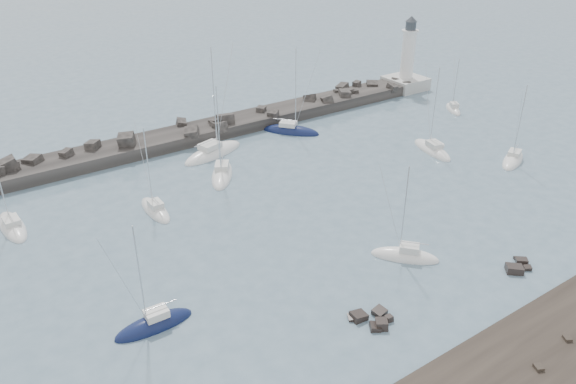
# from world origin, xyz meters

# --- Properties ---
(ground) EXTENTS (400.00, 400.00, 0.00)m
(ground) POSITION_xyz_m (0.00, 0.00, 0.00)
(ground) COLOR slate
(ground) RESTS_ON ground
(rock_cluster_near) EXTENTS (3.66, 3.73, 1.59)m
(rock_cluster_near) POSITION_xyz_m (-4.38, -9.26, 0.06)
(rock_cluster_near) COLOR black
(rock_cluster_near) RESTS_ON ground
(rock_cluster_far) EXTENTS (3.93, 2.63, 1.49)m
(rock_cluster_far) POSITION_xyz_m (13.46, -11.76, 0.01)
(rock_cluster_far) COLOR black
(rock_cluster_far) RESTS_ON ground
(breakwater) EXTENTS (115.00, 7.70, 5.16)m
(breakwater) POSITION_xyz_m (-7.32, 37.99, 0.32)
(breakwater) COLOR #292625
(breakwater) RESTS_ON ground
(lighthouse) EXTENTS (7.00, 7.00, 14.60)m
(lighthouse) POSITION_xyz_m (47.00, 38.00, 3.09)
(lighthouse) COLOR #ACACA7
(lighthouse) RESTS_ON ground
(sailboat_1) EXTENTS (2.83, 8.17, 12.74)m
(sailboat_1) POSITION_xyz_m (-27.34, 25.65, 0.13)
(sailboat_1) COLOR white
(sailboat_1) RESTS_ON ground
(sailboat_2) EXTENTS (7.18, 2.36, 11.55)m
(sailboat_2) POSITION_xyz_m (-20.46, 0.92, 0.15)
(sailboat_2) COLOR #0F173E
(sailboat_2) RESTS_ON ground
(sailboat_3) EXTENTS (2.24, 7.14, 11.42)m
(sailboat_3) POSITION_xyz_m (-12.39, 20.04, 0.14)
(sailboat_3) COLOR white
(sailboat_3) RESTS_ON ground
(sailboat_4) EXTENTS (11.19, 6.10, 16.84)m
(sailboat_4) POSITION_xyz_m (1.18, 31.11, 0.15)
(sailboat_4) COLOR white
(sailboat_4) RESTS_ON ground
(sailboat_5) EXTENTS (6.39, 6.76, 11.50)m
(sailboat_5) POSITION_xyz_m (5.38, -3.92, 0.15)
(sailboat_5) COLOR white
(sailboat_5) RESTS_ON ground
(sailboat_6) EXTENTS (7.08, 8.75, 13.84)m
(sailboat_6) POSITION_xyz_m (-1.18, 24.00, 0.15)
(sailboat_6) COLOR white
(sailboat_6) RESTS_ON ground
(sailboat_7) EXTENTS (8.10, 8.95, 14.60)m
(sailboat_7) POSITION_xyz_m (15.54, 31.82, 0.14)
(sailboat_7) COLOR #0F173E
(sailboat_7) RESTS_ON ground
(sailboat_8) EXTENTS (4.44, 8.87, 13.45)m
(sailboat_8) POSITION_xyz_m (28.57, 13.78, 0.14)
(sailboat_8) COLOR white
(sailboat_8) RESTS_ON ground
(sailboat_9) EXTENTS (8.05, 5.41, 12.25)m
(sailboat_9) POSITION_xyz_m (35.48, 4.83, 0.13)
(sailboat_9) COLOR white
(sailboat_9) RESTS_ON ground
(sailboat_10) EXTENTS (4.83, 6.17, 9.93)m
(sailboat_10) POSITION_xyz_m (45.05, 24.10, 0.14)
(sailboat_10) COLOR white
(sailboat_10) RESTS_ON ground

